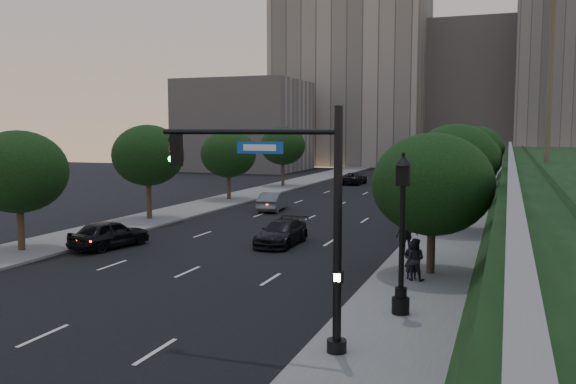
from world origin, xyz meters
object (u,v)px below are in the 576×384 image
at_px(street_lamp, 402,241).
at_px(pedestrian_c, 407,236).
at_px(sedan_near_left, 110,234).
at_px(sedan_far_left, 354,179).
at_px(sedan_mid_left, 273,202).
at_px(traffic_signal_mast, 300,226).
at_px(sedan_far_right, 398,194).
at_px(pedestrian_a, 411,260).
at_px(pedestrian_b, 415,259).
at_px(sedan_near_right, 282,233).

bearing_deg(street_lamp, pedestrian_c, 97.71).
bearing_deg(pedestrian_c, sedan_near_left, -18.18).
height_order(street_lamp, sedan_far_left, street_lamp).
height_order(sedan_near_left, sedan_mid_left, sedan_near_left).
bearing_deg(sedan_far_left, pedestrian_c, 109.18).
relative_size(traffic_signal_mast, sedan_far_right, 1.56).
bearing_deg(sedan_far_left, sedan_far_right, 117.58).
relative_size(sedan_far_right, pedestrian_a, 2.78).
height_order(sedan_far_right, pedestrian_c, pedestrian_c).
relative_size(traffic_signal_mast, sedan_far_left, 1.41).
relative_size(pedestrian_a, pedestrian_b, 0.92).
distance_m(pedestrian_b, pedestrian_c, 5.27).
bearing_deg(sedan_far_left, pedestrian_b, 108.59).
bearing_deg(sedan_near_left, sedan_far_left, -81.28).
bearing_deg(sedan_far_left, street_lamp, 107.27).
bearing_deg(pedestrian_c, sedan_far_left, -101.86).
bearing_deg(sedan_near_right, pedestrian_a, -36.63).
height_order(sedan_near_left, sedan_far_right, sedan_near_left).
bearing_deg(traffic_signal_mast, pedestrian_a, 78.98).
xyz_separation_m(traffic_signal_mast, pedestrian_a, (1.79, 9.18, -2.72)).
bearing_deg(sedan_far_right, sedan_near_left, -96.60).
distance_m(sedan_far_left, sedan_near_right, 38.45).
bearing_deg(pedestrian_a, traffic_signal_mast, 70.36).
xyz_separation_m(sedan_far_left, sedan_far_right, (8.02, -16.57, 0.08)).
xyz_separation_m(street_lamp, sedan_far_left, (-13.61, 49.03, -1.95)).
xyz_separation_m(street_lamp, pedestrian_c, (-1.35, 9.97, -1.53)).
height_order(sedan_near_right, pedestrian_a, pedestrian_a).
distance_m(pedestrian_a, pedestrian_c, 5.08).
relative_size(traffic_signal_mast, pedestrian_c, 3.68).
relative_size(street_lamp, sedan_far_right, 1.25).
distance_m(sedan_near_right, sedan_far_right, 21.71).
distance_m(traffic_signal_mast, sedan_far_right, 36.93).
bearing_deg(traffic_signal_mast, pedestrian_b, 77.83).
relative_size(sedan_near_left, pedestrian_a, 2.83).
height_order(street_lamp, sedan_mid_left, street_lamp).
distance_m(sedan_far_right, pedestrian_b, 28.16).
xyz_separation_m(traffic_signal_mast, sedan_far_right, (-3.41, 36.66, -2.91)).
xyz_separation_m(street_lamp, sedan_near_right, (-8.39, 10.93, -1.95)).
xyz_separation_m(traffic_signal_mast, sedan_near_right, (-6.21, 15.13, -2.98)).
bearing_deg(sedan_mid_left, sedan_far_left, -98.17).
bearing_deg(sedan_far_left, sedan_near_left, 87.44).
relative_size(sedan_far_left, sedan_near_right, 1.04).
distance_m(street_lamp, sedan_far_left, 50.92).
xyz_separation_m(sedan_far_right, pedestrian_c, (4.24, -22.49, 0.34)).
relative_size(sedan_near_left, sedan_mid_left, 1.02).
xyz_separation_m(sedan_near_left, pedestrian_b, (16.55, -2.12, 0.25)).
relative_size(street_lamp, sedan_mid_left, 1.26).
xyz_separation_m(sedan_near_right, sedan_far_right, (2.80, 21.53, 0.08)).
relative_size(traffic_signal_mast, sedan_near_left, 1.53).
distance_m(traffic_signal_mast, sedan_near_left, 18.60).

